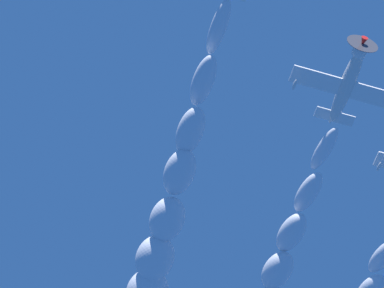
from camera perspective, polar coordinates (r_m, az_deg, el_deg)
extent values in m
ellipsoid|color=silver|center=(74.43, 10.02, 3.80)|extent=(2.93, 7.73, 2.41)
cylinder|color=white|center=(72.80, 10.87, 6.04)|extent=(1.53, 1.42, 1.52)
cone|color=red|center=(72.47, 11.05, 6.53)|extent=(0.79, 0.98, 0.76)
cylinder|color=#3F3F47|center=(72.55, 11.01, 6.42)|extent=(2.92, 0.97, 3.01)
cube|color=white|center=(74.40, 10.01, 3.57)|extent=(9.66, 3.32, 2.01)
ellipsoid|color=silver|center=(72.44, 6.67, 3.84)|extent=(0.52, 1.09, 0.46)
cube|color=white|center=(76.14, 9.24, 1.78)|extent=(3.55, 1.64, 0.84)
cube|color=silver|center=(76.60, 9.08, 1.99)|extent=(0.56, 1.46, 1.43)
ellipsoid|color=#1E232D|center=(74.62, 9.98, 4.22)|extent=(1.23, 1.93, 1.10)
ellipsoid|color=silver|center=(83.25, 12.04, -1.45)|extent=(0.50, 1.09, 0.46)
ellipsoid|color=white|center=(69.57, 1.73, 7.57)|extent=(2.46, 6.62, 2.37)
ellipsoid|color=white|center=(71.97, 0.73, 4.12)|extent=(2.94, 6.78, 2.84)
ellipsoid|color=white|center=(74.36, -0.12, 0.84)|extent=(3.41, 6.95, 3.30)
ellipsoid|color=white|center=(77.30, -0.83, -1.86)|extent=(3.89, 7.12, 3.77)
ellipsoid|color=white|center=(80.46, -1.63, -4.93)|extent=(4.37, 7.28, 4.23)
ellipsoid|color=white|center=(83.58, -2.43, -7.43)|extent=(4.85, 7.45, 4.69)
ellipsoid|color=white|center=(77.62, 8.58, -0.32)|extent=(2.46, 6.62, 2.37)
ellipsoid|color=white|center=(80.74, 7.54, -3.14)|extent=(2.94, 6.78, 2.84)
ellipsoid|color=white|center=(83.51, 6.46, -5.75)|extent=(3.41, 6.95, 3.30)
ellipsoid|color=white|center=(86.71, 5.55, -8.20)|extent=(3.89, 7.12, 3.77)
ellipsoid|color=white|center=(92.10, 12.26, -7.15)|extent=(2.94, 6.78, 2.84)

